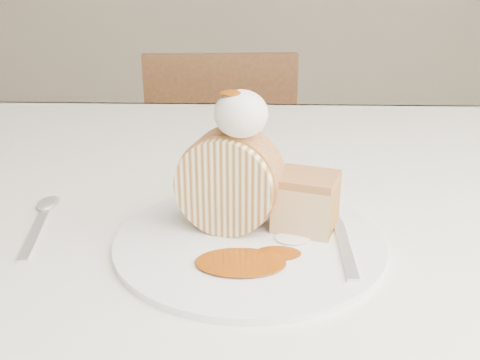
{
  "coord_description": "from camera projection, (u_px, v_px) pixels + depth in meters",
  "views": [
    {
      "loc": [
        -0.03,
        -0.46,
        1.01
      ],
      "look_at": [
        -0.05,
        0.04,
        0.82
      ],
      "focal_mm": 40.0,
      "sensor_mm": 36.0,
      "label": 1
    }
  ],
  "objects": [
    {
      "name": "table",
      "position": [
        277.0,
        242.0,
        0.74
      ],
      "size": [
        1.4,
        0.9,
        0.75
      ],
      "color": "white",
      "rests_on": "ground"
    },
    {
      "name": "chair_far",
      "position": [
        221.0,
        172.0,
        1.54
      ],
      "size": [
        0.42,
        0.42,
        0.82
      ],
      "rotation": [
        0.0,
        0.0,
        3.23
      ],
      "color": "brown",
      "rests_on": "ground"
    },
    {
      "name": "roulade_slice",
      "position": [
        229.0,
        181.0,
        0.56
      ],
      "size": [
        0.11,
        0.08,
        0.1
      ],
      "primitive_type": "cylinder",
      "rotation": [
        1.57,
        0.0,
        -0.23
      ],
      "color": "#FFEAB1",
      "rests_on": "plate"
    },
    {
      "name": "caramel_pool",
      "position": [
        240.0,
        262.0,
        0.5
      ],
      "size": [
        0.1,
        0.08,
        0.0
      ],
      "primitive_type": null,
      "rotation": [
        0.0,
        0.0,
        -0.32
      ],
      "color": "#873705",
      "rests_on": "plate"
    },
    {
      "name": "caramel_drizzle",
      "position": [
        233.0,
        87.0,
        0.51
      ],
      "size": [
        0.03,
        0.02,
        0.01
      ],
      "primitive_type": "ellipsoid",
      "color": "#873705",
      "rests_on": "whipped_cream"
    },
    {
      "name": "whipped_cream",
      "position": [
        241.0,
        114.0,
        0.52
      ],
      "size": [
        0.05,
        0.05,
        0.05
      ],
      "primitive_type": "ellipsoid",
      "color": "white",
      "rests_on": "roulade_slice"
    },
    {
      "name": "spoon",
      "position": [
        35.0,
        234.0,
        0.57
      ],
      "size": [
        0.05,
        0.15,
        0.0
      ],
      "primitive_type": "cube",
      "rotation": [
        0.0,
        0.0,
        0.18
      ],
      "color": "silver",
      "rests_on": "table"
    },
    {
      "name": "plate",
      "position": [
        249.0,
        241.0,
        0.55
      ],
      "size": [
        0.35,
        0.35,
        0.01
      ],
      "primitive_type": "cylinder",
      "rotation": [
        0.0,
        0.0,
        -0.32
      ],
      "color": "white",
      "rests_on": "table"
    },
    {
      "name": "cake_chunk",
      "position": [
        306.0,
        205.0,
        0.56
      ],
      "size": [
        0.08,
        0.07,
        0.05
      ],
      "primitive_type": "cube",
      "rotation": [
        0.0,
        0.0,
        -0.32
      ],
      "color": "#C08448",
      "rests_on": "plate"
    },
    {
      "name": "fork",
      "position": [
        345.0,
        248.0,
        0.52
      ],
      "size": [
        0.02,
        0.16,
        0.0
      ],
      "primitive_type": "cube",
      "rotation": [
        0.0,
        0.0,
        -0.01
      ],
      "color": "silver",
      "rests_on": "plate"
    }
  ]
}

